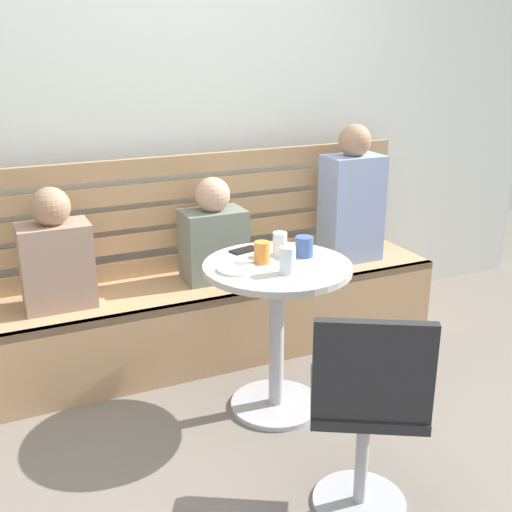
{
  "coord_description": "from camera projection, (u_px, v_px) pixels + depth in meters",
  "views": [
    {
      "loc": [
        -1.11,
        -1.87,
        1.7
      ],
      "look_at": [
        0.05,
        0.66,
        0.75
      ],
      "focal_mm": 44.48,
      "sensor_mm": 36.0,
      "label": 1
    }
  ],
  "objects": [
    {
      "name": "phone_on_table",
      "position": [
        244.0,
        250.0,
        3.04
      ],
      "size": [
        0.15,
        0.1,
        0.01
      ],
      "primitive_type": "cube",
      "rotation": [
        0.0,
        0.0,
        1.83
      ],
      "color": "black",
      "rests_on": "cafe_table"
    },
    {
      "name": "cup_mug_blue",
      "position": [
        304.0,
        247.0,
        2.96
      ],
      "size": [
        0.08,
        0.08,
        0.09
      ],
      "primitive_type": "cylinder",
      "color": "#3D5B9E",
      "rests_on": "cafe_table"
    },
    {
      "name": "cup_tumbler_orange",
      "position": [
        262.0,
        252.0,
        2.87
      ],
      "size": [
        0.07,
        0.07,
        0.1
      ],
      "primitive_type": "cylinder",
      "color": "orange",
      "rests_on": "cafe_table"
    },
    {
      "name": "person_child_middle",
      "position": [
        213.0,
        236.0,
        3.45
      ],
      "size": [
        0.34,
        0.22,
        0.57
      ],
      "color": "slate",
      "rests_on": "booth_bench"
    },
    {
      "name": "cup_glass_tall",
      "position": [
        287.0,
        260.0,
        2.73
      ],
      "size": [
        0.07,
        0.07,
        0.12
      ],
      "primitive_type": "cylinder",
      "color": "silver",
      "rests_on": "cafe_table"
    },
    {
      "name": "plate_small",
      "position": [
        236.0,
        269.0,
        2.79
      ],
      "size": [
        0.17,
        0.17,
        0.01
      ],
      "primitive_type": "cylinder",
      "color": "white",
      "rests_on": "cafe_table"
    },
    {
      "name": "booth_backrest",
      "position": [
        190.0,
        212.0,
        3.58
      ],
      "size": [
        2.65,
        0.04,
        0.66
      ],
      "color": "#A68157",
      "rests_on": "booth_bench"
    },
    {
      "name": "white_chair",
      "position": [
        367.0,
        408.0,
        2.25
      ],
      "size": [
        0.55,
        0.55,
        0.85
      ],
      "color": "#ADADB2",
      "rests_on": "ground"
    },
    {
      "name": "back_wall",
      "position": [
        174.0,
        87.0,
        3.54
      ],
      "size": [
        5.2,
        0.1,
        2.9
      ],
      "primitive_type": "cube",
      "color": "silver",
      "rests_on": "ground"
    },
    {
      "name": "person_child_left",
      "position": [
        56.0,
        255.0,
        3.09
      ],
      "size": [
        0.34,
        0.22,
        0.61
      ],
      "color": "#9E7F6B",
      "rests_on": "booth_bench"
    },
    {
      "name": "booth_bench",
      "position": [
        207.0,
        318.0,
        3.55
      ],
      "size": [
        2.7,
        0.52,
        0.44
      ],
      "color": "tan",
      "rests_on": "ground"
    },
    {
      "name": "cup_water_clear",
      "position": [
        280.0,
        244.0,
        2.97
      ],
      "size": [
        0.07,
        0.07,
        0.11
      ],
      "primitive_type": "cylinder",
      "color": "white",
      "rests_on": "cafe_table"
    },
    {
      "name": "person_adult",
      "position": [
        352.0,
        200.0,
        3.74
      ],
      "size": [
        0.34,
        0.22,
        0.81
      ],
      "color": "#8C9EC6",
      "rests_on": "booth_bench"
    },
    {
      "name": "cafe_table",
      "position": [
        277.0,
        309.0,
        2.94
      ],
      "size": [
        0.68,
        0.68,
        0.74
      ],
      "color": "#ADADB2",
      "rests_on": "ground"
    },
    {
      "name": "ground",
      "position": [
        311.0,
        478.0,
        2.6
      ],
      "size": [
        8.0,
        8.0,
        0.0
      ],
      "primitive_type": "plane",
      "color": "#70665B"
    }
  ]
}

